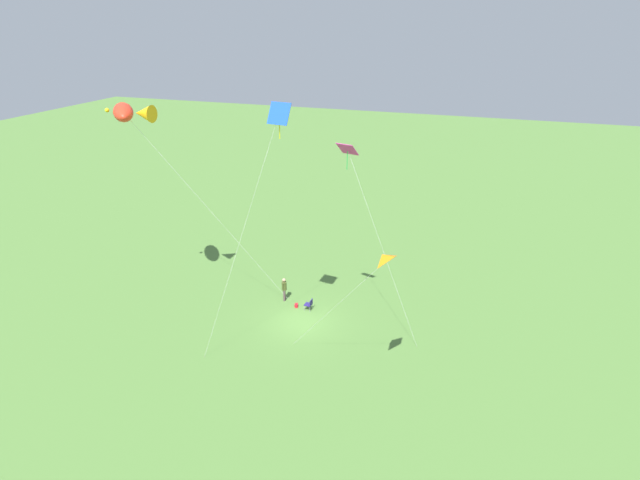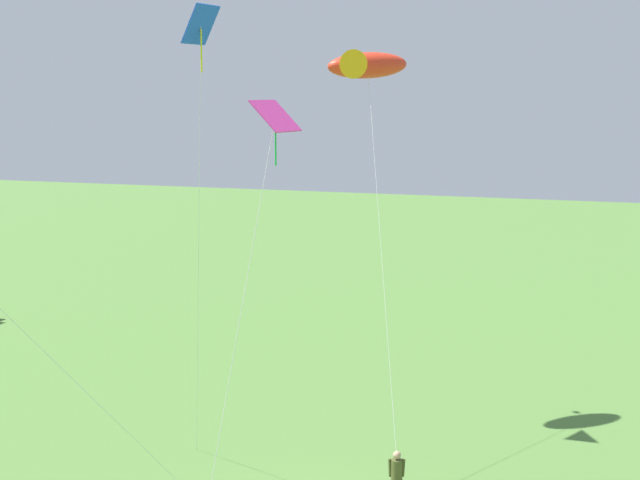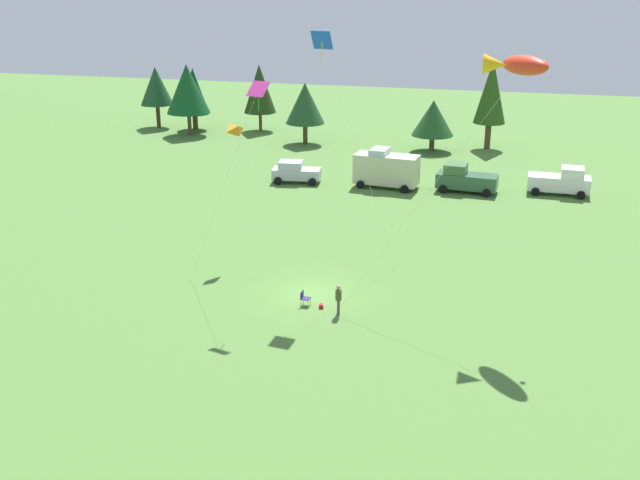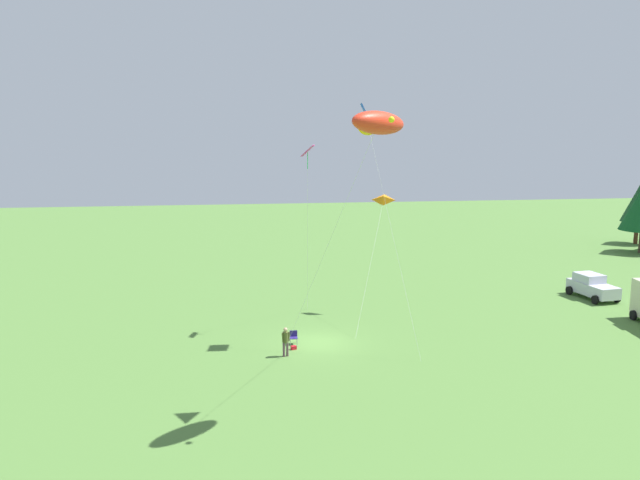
# 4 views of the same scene
# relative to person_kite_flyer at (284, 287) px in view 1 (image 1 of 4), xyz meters

# --- Properties ---
(ground_plane) EXTENTS (160.00, 160.00, 0.00)m
(ground_plane) POSITION_rel_person_kite_flyer_xyz_m (-2.12, 2.23, -1.02)
(ground_plane) COLOR #4E7936
(person_kite_flyer) EXTENTS (0.42, 0.52, 1.74)m
(person_kite_flyer) POSITION_rel_person_kite_flyer_xyz_m (0.00, 0.00, 0.00)
(person_kite_flyer) COLOR #583F47
(person_kite_flyer) RESTS_ON ground
(folding_chair) EXTENTS (0.51, 0.51, 0.82)m
(folding_chair) POSITION_rel_person_kite_flyer_xyz_m (-2.13, 0.68, -0.53)
(folding_chair) COLOR navy
(folding_chair) RESTS_ON ground
(backpack_on_grass) EXTENTS (0.31, 0.37, 0.22)m
(backpack_on_grass) POSITION_rel_person_kite_flyer_xyz_m (-1.12, 0.58, -0.91)
(backpack_on_grass) COLOR red
(backpack_on_grass) RESTS_ON ground
(kite_large_fish) EXTENTS (10.41, 5.08, 13.79)m
(kite_large_fish) POSITION_rel_person_kite_flyer_xyz_m (8.32, 3.25, 12.21)
(kite_large_fish) COLOR red
(kite_large_fish) RESTS_ON ground
(kite_delta_orange) EXTENTS (6.39, 3.82, 8.66)m
(kite_delta_orange) POSITION_rel_person_kite_flyer_xyz_m (-8.29, 7.73, 7.21)
(kite_delta_orange) COLOR orange
(kite_delta_orange) RESTS_ON ground
(kite_diamond_rainbow) EXTENTS (5.47, 1.09, 12.11)m
(kite_diamond_rainbow) POSITION_rel_person_kite_flyer_xyz_m (-5.05, 1.96, 10.40)
(kite_diamond_rainbow) COLOR #D33492
(kite_diamond_rainbow) RESTS_ON ground
(kite_diamond_blue) EXTENTS (4.89, 2.87, 14.58)m
(kite_diamond_blue) POSITION_rel_person_kite_flyer_xyz_m (-2.11, 5.11, 12.66)
(kite_diamond_blue) COLOR blue
(kite_diamond_blue) RESTS_ON ground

